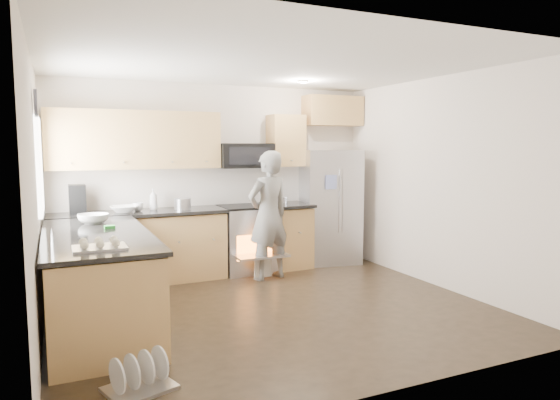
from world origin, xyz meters
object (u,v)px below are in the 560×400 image
stove_range (248,223)px  person (268,215)px  dish_rack (139,380)px  refrigerator (330,207)px

stove_range → person: (0.10, -0.49, 0.17)m
stove_range → dish_rack: size_ratio=3.28×
stove_range → person: stove_range is taller
refrigerator → dish_rack: 4.46m
stove_range → refrigerator: 1.32m
dish_rack → stove_range: bearing=56.3°
person → dish_rack: person is taller
stove_range → dish_rack: (-1.95, -2.93, -0.60)m
dish_rack → person: bearing=49.9°
stove_range → refrigerator: stove_range is taller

